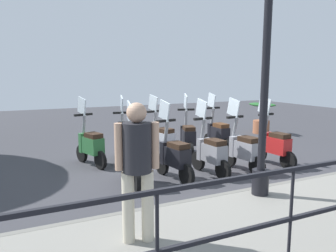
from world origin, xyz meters
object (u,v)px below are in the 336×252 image
at_px(lamp_post_near, 265,84).
at_px(scooter_near_3, 174,155).
at_px(scooter_near_0, 274,144).
at_px(scooter_near_1, 243,149).
at_px(scooter_near_4, 133,159).
at_px(pedestrian_distant, 137,162).
at_px(scooter_far_0, 218,133).
at_px(potted_palm, 261,121).
at_px(scooter_far_2, 161,139).
at_px(scooter_far_3, 124,142).
at_px(scooter_far_1, 188,136).
at_px(scooter_far_4, 91,144).
at_px(scooter_near_2, 211,152).

distance_m(lamp_post_near, scooter_near_3, 2.27).
xyz_separation_m(scooter_near_0, scooter_near_1, (-0.06, 0.91, 0.00)).
bearing_deg(scooter_near_4, lamp_post_near, -128.82).
xyz_separation_m(pedestrian_distant, scooter_far_0, (3.89, -3.68, -0.60)).
bearing_deg(scooter_near_0, scooter_near_3, 83.23).
relative_size(lamp_post_near, potted_palm, 3.72).
height_order(scooter_far_0, scooter_far_2, same).
distance_m(scooter_far_0, scooter_far_2, 1.68).
distance_m(scooter_near_4, scooter_far_3, 1.64).
bearing_deg(scooter_near_0, scooter_near_4, 82.44).
height_order(scooter_far_1, scooter_far_4, same).
height_order(scooter_near_1, scooter_far_1, same).
bearing_deg(potted_palm, scooter_far_4, 103.97).
relative_size(scooter_near_3, scooter_far_0, 1.00).
xyz_separation_m(scooter_near_4, scooter_far_1, (1.58, -2.02, 0.00)).
bearing_deg(scooter_near_1, scooter_far_3, 42.56).
height_order(scooter_near_4, scooter_far_2, same).
xyz_separation_m(scooter_near_0, scooter_near_4, (0.12, 3.29, 0.00)).
bearing_deg(scooter_far_3, scooter_near_2, -131.31).
distance_m(scooter_near_0, scooter_far_4, 4.11).
xyz_separation_m(pedestrian_distant, scooter_near_0, (2.15, -4.02, -0.60)).
xyz_separation_m(scooter_near_4, scooter_far_0, (1.62, -2.95, 0.00)).
distance_m(scooter_far_2, scooter_far_3, 0.93).
bearing_deg(scooter_far_0, scooter_near_1, 162.81).
relative_size(scooter_far_0, scooter_far_1, 1.00).
relative_size(scooter_near_2, scooter_near_4, 1.00).
distance_m(scooter_far_3, scooter_far_4, 0.77).
height_order(lamp_post_near, scooter_far_3, lamp_post_near).
height_order(scooter_near_0, scooter_near_2, same).
bearing_deg(scooter_far_3, lamp_post_near, -148.23).
xyz_separation_m(scooter_near_2, scooter_near_3, (0.05, 0.80, 0.00)).
bearing_deg(scooter_near_1, lamp_post_near, 144.47).
bearing_deg(scooter_near_1, scooter_far_0, -23.71).
relative_size(scooter_near_1, scooter_near_4, 1.00).
distance_m(scooter_near_0, scooter_far_0, 1.77).
relative_size(scooter_near_2, scooter_far_2, 1.00).
distance_m(potted_palm, scooter_near_0, 4.14).
height_order(scooter_near_4, scooter_far_4, same).
height_order(potted_palm, scooter_far_0, scooter_far_0).
xyz_separation_m(scooter_near_1, scooter_far_4, (1.81, 2.82, 0.00)).
height_order(lamp_post_near, scooter_far_2, lamp_post_near).
bearing_deg(lamp_post_near, scooter_near_4, 41.95).
relative_size(potted_palm, scooter_far_0, 0.69).
distance_m(pedestrian_distant, scooter_far_1, 4.76).
height_order(lamp_post_near, scooter_far_0, lamp_post_near).
xyz_separation_m(potted_palm, scooter_near_3, (-3.24, 4.98, 0.04)).
bearing_deg(scooter_near_2, scooter_far_4, 44.66).
relative_size(potted_palm, scooter_far_3, 0.69).
bearing_deg(scooter_far_1, scooter_near_1, -150.23).
bearing_deg(scooter_near_0, scooter_far_4, 59.39).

